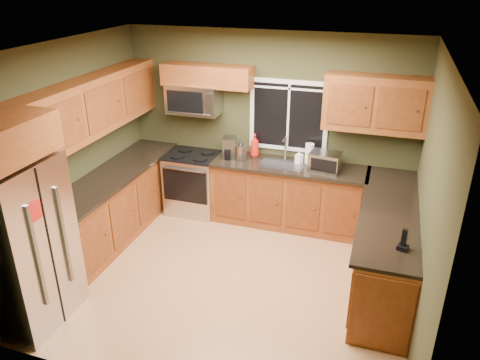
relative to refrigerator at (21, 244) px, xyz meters
The scene contains 27 objects.
floor 2.35m from the refrigerator, 36.78° to the left, with size 4.20×4.20×0.00m, color #B17A4E.
ceiling 2.82m from the refrigerator, 36.78° to the left, with size 4.20×4.20×0.00m, color white.
back_wall 3.58m from the refrigerator, 60.71° to the left, with size 4.20×4.20×0.00m, color #34351D.
front_wall 1.86m from the refrigerator, 16.04° to the right, with size 4.20×4.20×0.00m, color #34351D.
left_wall 1.42m from the refrigerator, 105.52° to the left, with size 3.60×3.60×0.00m, color #34351D.
right_wall 4.08m from the refrigerator, 18.71° to the left, with size 3.60×3.60×0.00m, color #34351D.
window 3.75m from the refrigerator, 56.52° to the left, with size 1.12×0.03×1.02m.
base_cabinets_left 1.83m from the refrigerator, 91.97° to the left, with size 0.60×2.65×0.90m, color brown.
countertop_left 1.78m from the refrigerator, 91.16° to the left, with size 0.65×2.65×0.04m, color black.
base_cabinets_back 3.56m from the refrigerator, 52.43° to the left, with size 2.17×0.60×0.90m, color brown.
countertop_back 3.51m from the refrigerator, 52.18° to the left, with size 2.17×0.65×0.04m, color black.
base_cabinets_peninsula 4.02m from the refrigerator, 27.50° to the left, with size 0.60×2.52×0.90m.
countertop_peninsula 3.97m from the refrigerator, 27.77° to the left, with size 0.65×2.50×0.04m, color black.
upper_cabinets_left 2.03m from the refrigerator, 96.30° to the left, with size 0.33×2.65×0.72m, color brown.
upper_cabinets_back_left 3.28m from the refrigerator, 73.15° to the left, with size 1.30×0.33×0.30m, color brown.
upper_cabinets_back_right 4.44m from the refrigerator, 42.62° to the left, with size 1.30×0.33×0.72m, color brown.
refrigerator is the anchor object (origin of this frame).
range 2.89m from the refrigerator, 76.03° to the left, with size 0.76×0.69×0.94m.
microwave 3.10m from the refrigerator, 76.66° to the left, with size 0.76×0.41×0.42m.
sink 3.46m from the refrigerator, 53.87° to the left, with size 0.60×0.42×0.36m.
toaster_oven 3.81m from the refrigerator, 46.15° to the left, with size 0.44×0.36×0.25m.
coffee_maker 3.07m from the refrigerator, 65.75° to the left, with size 0.23×0.28×0.30m.
kettle 3.10m from the refrigerator, 62.13° to the left, with size 0.16×0.16×0.28m.
paper_towel_roll 3.80m from the refrigerator, 50.94° to the left, with size 0.15×0.15×0.31m.
soap_bottle_a 3.36m from the refrigerator, 61.74° to the left, with size 0.13×0.13×0.33m, color red.
soap_bottle_b 3.67m from the refrigerator, 52.08° to the left, with size 0.09×0.09×0.19m, color white.
cordless_phone 3.80m from the refrigerator, 15.64° to the left, with size 0.12×0.12×0.22m.
Camera 1 is at (1.60, -4.44, 3.45)m, focal length 35.00 mm.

